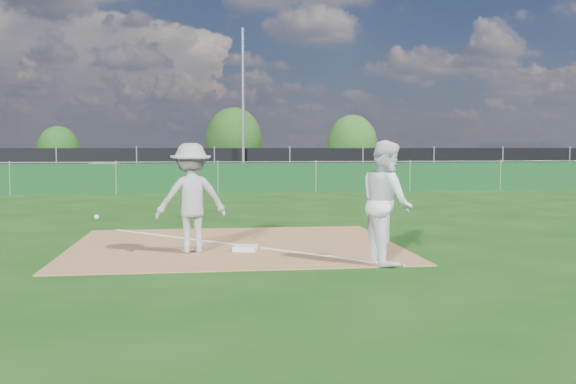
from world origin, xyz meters
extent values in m
plane|color=#143F0D|center=(0.00, 10.00, 0.00)|extent=(90.00, 90.00, 0.00)
cube|color=#9C6C3E|center=(0.00, 1.00, 0.01)|extent=(6.00, 5.00, 0.02)
cube|color=white|center=(0.00, 1.00, 0.03)|extent=(5.01, 5.01, 0.01)
cube|color=#103B19|center=(0.00, 15.00, 0.60)|extent=(44.00, 0.05, 1.20)
ellipsoid|color=olive|center=(-5.00, 18.50, 0.58)|extent=(3.38, 2.60, 1.17)
cube|color=black|center=(0.00, 23.00, 0.90)|extent=(46.00, 0.04, 1.80)
cube|color=black|center=(0.00, 28.00, 0.01)|extent=(46.00, 9.00, 0.01)
cylinder|color=slate|center=(1.50, 22.70, 4.00)|extent=(0.16, 0.16, 8.00)
cube|color=white|center=(0.15, 0.32, 0.06)|extent=(0.48, 0.48, 0.08)
imported|color=#ADADAF|center=(-0.79, 0.24, 0.97)|extent=(1.34, 0.95, 1.89)
sphere|color=white|center=(-2.37, 0.16, 0.67)|extent=(0.08, 0.08, 0.08)
imported|color=white|center=(2.28, -1.15, 0.98)|extent=(0.80, 1.00, 1.95)
imported|color=#B8BCC1|center=(-4.74, 26.84, 0.84)|extent=(5.27, 3.36, 1.67)
imported|color=black|center=(-2.44, 27.17, 0.69)|extent=(4.31, 2.29, 1.35)
imported|color=black|center=(4.23, 26.75, 0.73)|extent=(5.33, 3.87, 1.43)
cylinder|color=#382316|center=(-9.93, 32.39, 0.45)|extent=(0.24, 0.24, 0.90)
ellipsoid|color=#164212|center=(-9.93, 32.39, 1.66)|extent=(2.71, 2.71, 3.12)
cylinder|color=#382316|center=(1.52, 33.49, 0.64)|extent=(0.24, 0.24, 1.29)
ellipsoid|color=#1B4112|center=(1.52, 33.49, 2.36)|extent=(3.87, 3.87, 4.45)
cylinder|color=#382316|center=(9.86, 33.46, 0.58)|extent=(0.24, 0.24, 1.16)
ellipsoid|color=#204E16|center=(9.86, 33.46, 2.13)|extent=(3.48, 3.48, 4.00)
camera|label=1|loc=(-0.57, -10.92, 1.84)|focal=40.00mm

